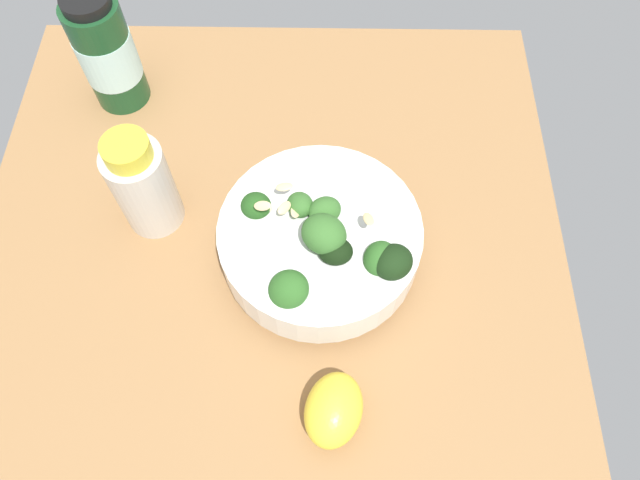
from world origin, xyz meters
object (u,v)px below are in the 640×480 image
at_px(bowl_of_broccoli, 321,241).
at_px(bottle_short, 107,53).
at_px(lemon_wedge, 334,410).
at_px(bottle_tall, 143,185).

height_order(bowl_of_broccoli, bottle_short, bottle_short).
bearing_deg(lemon_wedge, bottle_short, 34.11).
xyz_separation_m(bowl_of_broccoli, bottle_short, (0.23, 0.26, 0.03)).
distance_m(bowl_of_broccoli, lemon_wedge, 0.17).
height_order(bowl_of_broccoli, lemon_wedge, bowl_of_broccoli).
relative_size(lemon_wedge, bottle_short, 0.47).
bearing_deg(bowl_of_broccoli, bottle_short, 47.95).
xyz_separation_m(bowl_of_broccoli, bottle_tall, (0.05, 0.19, 0.02)).
distance_m(lemon_wedge, bottle_tall, 0.31).
bearing_deg(lemon_wedge, bowl_of_broccoli, 4.84).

